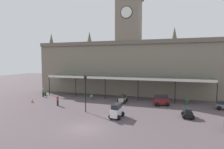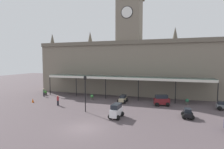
% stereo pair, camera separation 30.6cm
% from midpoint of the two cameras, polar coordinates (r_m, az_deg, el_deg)
% --- Properties ---
extents(ground_plane, '(140.00, 140.00, 0.00)m').
position_cam_midpoint_polar(ground_plane, '(20.42, -8.49, -16.41)').
color(ground_plane, '#4F4447').
extents(station_building, '(41.10, 5.66, 21.31)m').
position_cam_midpoint_polar(station_building, '(39.39, 5.67, 3.51)').
color(station_building, slate).
rests_on(station_building, ground).
extents(entrance_canopy, '(31.72, 3.26, 4.26)m').
position_cam_midpoint_polar(entrance_canopy, '(34.69, 3.82, -0.83)').
color(entrance_canopy, '#38564C').
rests_on(entrance_canopy, ground).
extents(car_maroon_van, '(2.58, 2.07, 1.77)m').
position_cam_midpoint_polar(car_maroon_van, '(30.46, 15.62, -7.98)').
color(car_maroon_van, maroon).
rests_on(car_maroon_van, ground).
extents(car_white_van, '(1.67, 2.44, 1.77)m').
position_cam_midpoint_polar(car_white_van, '(23.42, 1.72, -11.55)').
color(car_white_van, silver).
rests_on(car_white_van, ground).
extents(car_black_sedan, '(1.56, 2.07, 1.19)m').
position_cam_midpoint_polar(car_black_sedan, '(25.36, 23.03, -11.37)').
color(car_black_sedan, black).
rests_on(car_black_sedan, ground).
extents(car_beige_estate, '(1.56, 2.26, 1.27)m').
position_cam_midpoint_polar(car_beige_estate, '(31.78, 3.72, -7.76)').
color(car_beige_estate, tan).
rests_on(car_beige_estate, ground).
extents(pedestrian_beside_cars, '(0.34, 0.39, 1.67)m').
position_cam_midpoint_polar(pedestrian_beside_cars, '(30.81, -16.41, -7.66)').
color(pedestrian_beside_cars, black).
rests_on(pedestrian_beside_cars, ground).
extents(pedestrian_crossing_forecourt, '(0.38, 0.34, 1.67)m').
position_cam_midpoint_polar(pedestrian_crossing_forecourt, '(39.38, -20.48, -5.16)').
color(pedestrian_crossing_forecourt, black).
rests_on(pedestrian_crossing_forecourt, ground).
extents(victorian_lamppost, '(0.30, 0.30, 5.21)m').
position_cam_midpoint_polar(victorian_lamppost, '(25.75, -8.08, -4.65)').
color(victorian_lamppost, black).
rests_on(victorian_lamppost, ground).
extents(traffic_cone, '(0.40, 0.40, 0.68)m').
position_cam_midpoint_polar(traffic_cone, '(34.56, -23.43, -7.51)').
color(traffic_cone, orange).
rests_on(traffic_cone, ground).
extents(planter_near_kerb, '(0.60, 0.60, 0.96)m').
position_cam_midpoint_polar(planter_near_kerb, '(34.05, -6.07, -7.09)').
color(planter_near_kerb, '#47423D').
rests_on(planter_near_kerb, ground).
extents(planter_by_canopy, '(0.60, 0.60, 0.96)m').
position_cam_midpoint_polar(planter_by_canopy, '(40.73, -19.97, -5.44)').
color(planter_by_canopy, '#47423D').
rests_on(planter_by_canopy, ground).
extents(planter_forecourt_centre, '(0.60, 0.60, 0.96)m').
position_cam_midpoint_polar(planter_forecourt_centre, '(32.77, 22.81, -7.86)').
color(planter_forecourt_centre, '#47423D').
rests_on(planter_forecourt_centre, ground).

